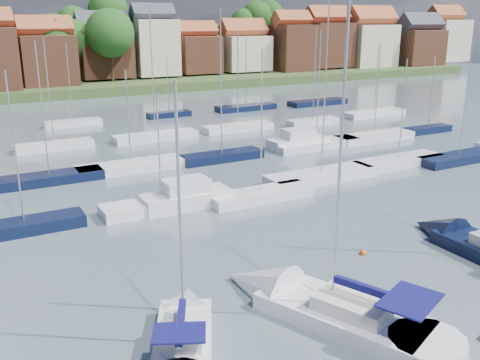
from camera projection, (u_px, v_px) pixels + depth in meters
ground at (160, 147)px, 61.01m from camera, size 260.00×260.00×0.00m
sailboat_left at (184, 331)px, 24.52m from camera, size 6.26×9.50×12.82m
sailboat_centre at (311, 304)px, 26.88m from camera, size 8.15×13.34×17.61m
sailboat_navy at (474, 245)px, 33.81m from camera, size 3.11×11.25×15.55m
buoy_c at (364, 330)px, 25.24m from camera, size 0.52×0.52×0.52m
buoy_e at (363, 254)px, 33.35m from camera, size 0.43×0.43×0.43m
buoy_g at (303, 321)px, 26.02m from camera, size 0.43×0.43×0.43m
marina_field at (193, 150)px, 57.68m from camera, size 79.62×41.41×15.93m
far_shore_town at (42, 56)px, 138.54m from camera, size 212.46×90.00×22.27m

